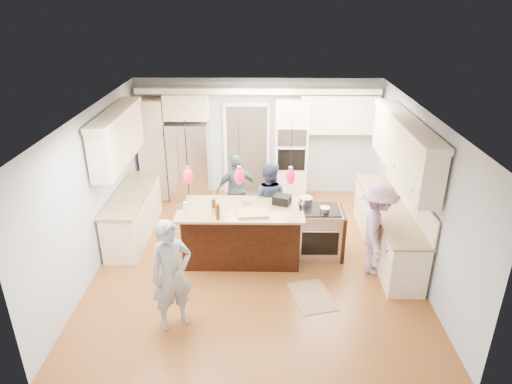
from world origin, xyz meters
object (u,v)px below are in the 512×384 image
(island_range, at_px, (320,232))
(person_far_left, at_px, (269,200))
(kitchen_island, at_px, (242,232))
(person_bar_end, at_px, (172,275))
(refrigerator, at_px, (190,161))

(island_range, distance_m, person_far_left, 1.20)
(kitchen_island, bearing_deg, person_far_left, 58.29)
(kitchen_island, relative_size, person_bar_end, 1.26)
(kitchen_island, relative_size, person_far_left, 1.38)
(person_far_left, bearing_deg, person_bar_end, 78.90)
(person_bar_end, bearing_deg, island_range, 7.89)
(refrigerator, distance_m, kitchen_island, 2.91)
(refrigerator, xyz_separation_m, person_bar_end, (0.40, -4.44, -0.07))
(person_far_left, bearing_deg, refrigerator, -28.68)
(island_range, relative_size, person_far_left, 0.61)
(person_bar_end, xyz_separation_m, person_far_left, (1.38, 2.65, -0.07))
(island_range, relative_size, person_bar_end, 0.55)
(refrigerator, xyz_separation_m, person_far_left, (1.78, -1.79, -0.14))
(island_range, bearing_deg, person_far_left, 142.85)
(refrigerator, relative_size, person_far_left, 1.19)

